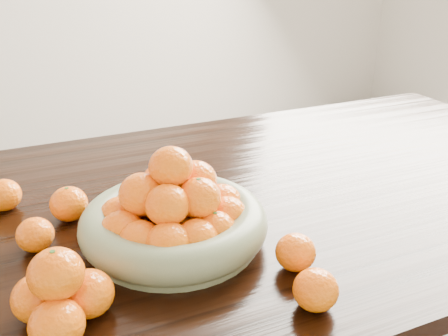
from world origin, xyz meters
name	(u,v)px	position (x,y,z in m)	size (l,w,h in m)	color
dining_table	(231,229)	(0.00, 0.00, 0.66)	(2.00, 1.00, 0.75)	black
fruit_bowl	(174,216)	(-0.18, -0.13, 0.80)	(0.35, 0.35, 0.19)	#747D5B
orange_pyramid	(60,297)	(-0.40, -0.29, 0.80)	(0.15, 0.15, 0.13)	orange
loose_orange_0	(69,204)	(-0.35, 0.03, 0.79)	(0.08, 0.08, 0.07)	orange
loose_orange_1	(316,290)	(-0.04, -0.40, 0.78)	(0.07, 0.07, 0.07)	orange
loose_orange_2	(296,252)	(-0.01, -0.30, 0.78)	(0.07, 0.07, 0.07)	orange
loose_orange_3	(4,195)	(-0.47, 0.13, 0.78)	(0.07, 0.07, 0.07)	orange
loose_orange_4	(35,235)	(-0.42, -0.06, 0.78)	(0.07, 0.07, 0.06)	orange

